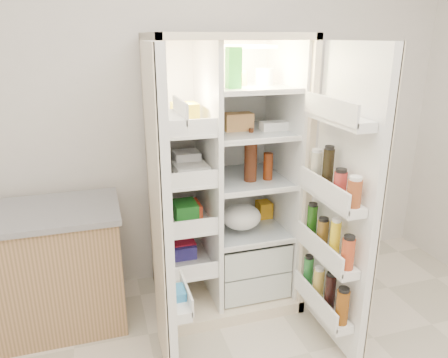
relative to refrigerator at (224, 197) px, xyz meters
name	(u,v)px	position (x,y,z in m)	size (l,w,h in m)	color
wall_back	(189,101)	(-0.15, 0.35, 0.61)	(4.00, 0.02, 2.70)	silver
refrigerator	(224,197)	(0.00, 0.00, 0.00)	(0.92, 0.70, 1.80)	beige
freezer_door	(162,221)	(-0.52, -0.60, 0.15)	(0.15, 0.40, 1.72)	white
fridge_door	(341,210)	(0.47, -0.69, 0.12)	(0.17, 0.58, 1.72)	white
kitchen_counter	(33,271)	(-1.25, -0.02, -0.34)	(1.09, 0.58, 0.79)	#A67B53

